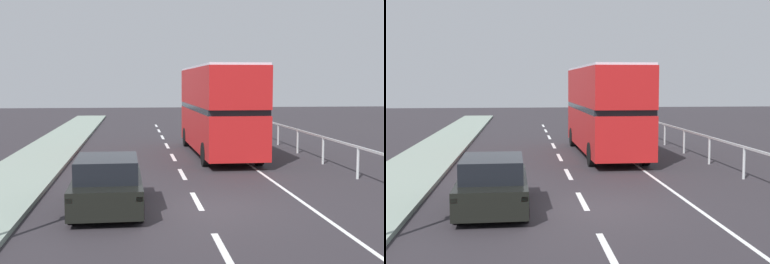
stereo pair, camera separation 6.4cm
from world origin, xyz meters
The scene contains 5 objects.
ground_plane centered at (0.00, 0.00, -0.05)m, with size 74.87×120.00×0.10m, color #2C282D.
lane_paint_markings centered at (1.80, 8.48, 0.00)m, with size 3.18×46.00×0.01m.
bridge_side_railing centered at (6.19, 9.00, 0.96)m, with size 0.10×42.00×1.19m.
double_decker_bus_red centered at (2.23, 10.67, 2.27)m, with size 2.67×10.06×4.24m.
hatchback_car_near centered at (-2.54, 0.12, 0.70)m, with size 1.94×4.27×1.46m.
Camera 2 is at (-1.75, -14.17, 3.45)m, focal length 49.17 mm.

